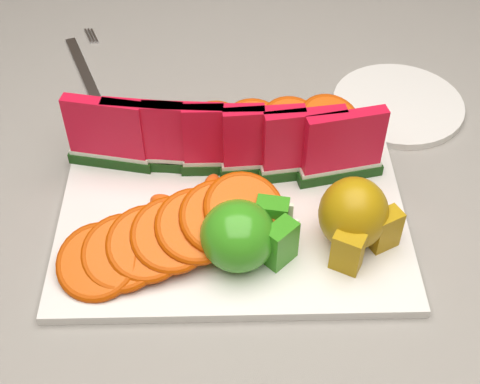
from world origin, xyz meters
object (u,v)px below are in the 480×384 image
Objects in this scene: side_plate at (398,104)px; fork at (84,66)px; platter at (232,211)px; apple_cluster at (245,235)px; pear_cluster at (355,217)px.

side_plate is 1.20× the size of fork.
platter is 0.37m from fork.
fork is at bearing 166.84° from side_plate.
fork is (-0.22, 0.30, -0.00)m from platter.
platter is 2.09× the size of fork.
fork is (-0.45, 0.11, -0.00)m from side_plate.
apple_cluster is 0.12m from pear_cluster.
apple_cluster reaches higher than side_plate.
side_plate is (0.22, 0.27, -0.04)m from apple_cluster.
side_plate reaches higher than fork.
apple_cluster is 1.18× the size of pear_cluster.
apple_cluster is at bearing -58.36° from fork.
pear_cluster is 0.52× the size of fork.
platter is 0.15m from pear_cluster.
pear_cluster is at bearing -45.43° from fork.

